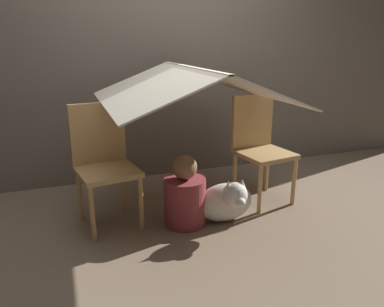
{
  "coord_description": "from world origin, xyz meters",
  "views": [
    {
      "loc": [
        -0.93,
        -2.44,
        1.34
      ],
      "look_at": [
        0.0,
        0.18,
        0.5
      ],
      "focal_mm": 35.0,
      "sensor_mm": 36.0,
      "label": 1
    }
  ],
  "objects_px": {
    "chair_right": "(260,144)",
    "dog": "(227,201)",
    "chair_left": "(104,160)",
    "person_front": "(185,196)"
  },
  "relations": [
    {
      "from": "chair_left",
      "to": "dog",
      "type": "relative_size",
      "value": 2.04
    },
    {
      "from": "person_front",
      "to": "dog",
      "type": "bearing_deg",
      "value": -15.46
    },
    {
      "from": "chair_left",
      "to": "chair_right",
      "type": "xyz_separation_m",
      "value": [
        1.3,
        0.0,
        0.0
      ]
    },
    {
      "from": "chair_right",
      "to": "chair_left",
      "type": "bearing_deg",
      "value": 171.34
    },
    {
      "from": "chair_right",
      "to": "dog",
      "type": "relative_size",
      "value": 2.04
    },
    {
      "from": "chair_left",
      "to": "chair_right",
      "type": "bearing_deg",
      "value": -9.67
    },
    {
      "from": "person_front",
      "to": "chair_left",
      "type": "bearing_deg",
      "value": 155.61
    },
    {
      "from": "dog",
      "to": "chair_left",
      "type": "bearing_deg",
      "value": 158.7
    },
    {
      "from": "chair_left",
      "to": "person_front",
      "type": "xyz_separation_m",
      "value": [
        0.54,
        -0.25,
        -0.27
      ]
    },
    {
      "from": "chair_left",
      "to": "person_front",
      "type": "height_order",
      "value": "chair_left"
    }
  ]
}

